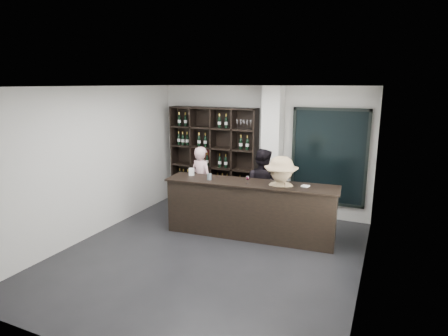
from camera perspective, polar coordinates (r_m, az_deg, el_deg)
The scene contains 12 objects.
floor at distance 6.75m, azimuth -2.33°, elevation -13.18°, with size 5.00×5.50×0.01m, color black.
wine_shelf at distance 9.05m, azimuth -1.66°, elevation 1.65°, with size 2.20×0.35×2.40m, color black, non-canonical shape.
structural_column at distance 8.38m, azimuth 7.32°, elevation 2.38°, with size 0.40×0.40×2.90m, color silver.
glass_panel at distance 8.34m, azimuth 15.67°, elevation 1.61°, with size 1.60×0.08×2.10m.
tasting_counter at distance 7.34m, azimuth 3.96°, elevation -6.31°, with size 3.33×0.69×1.10m.
taster_pink at distance 8.50m, azimuth -3.44°, elevation -1.96°, with size 0.58×0.38×1.58m, color beige.
taster_black at distance 7.95m, azimuth 5.72°, elevation -2.85°, with size 0.79×0.62×1.63m, color black.
customer at distance 7.02m, azimuth 8.55°, elevation -4.92°, with size 1.07×0.62×1.66m, color #967D5A.
wine_glass at distance 7.06m, azimuth 3.61°, elevation -1.72°, with size 0.07×0.07×0.18m, color white, non-canonical shape.
spit_cup at distance 7.35m, azimuth -2.24°, elevation -1.35°, with size 0.09×0.09×0.12m, color #9BAFB9.
napkin_stack at distance 7.03m, azimuth 12.29°, elevation -2.71°, with size 0.12×0.12×0.02m, color white.
card_stand at distance 7.70m, azimuth -4.96°, elevation -0.59°, with size 0.10×0.05×0.15m, color white.
Camera 1 is at (2.73, -5.42, 2.95)m, focal length 30.00 mm.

